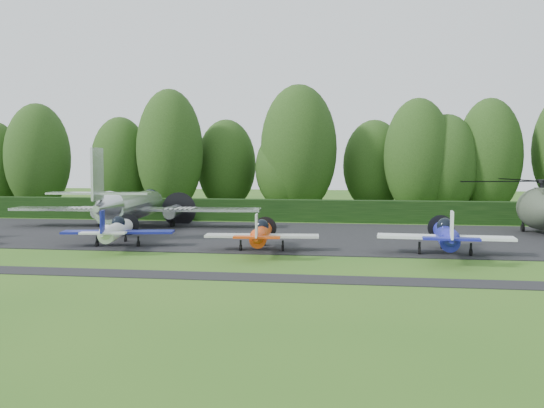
# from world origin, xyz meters

# --- Properties ---
(ground) EXTENTS (160.00, 160.00, 0.00)m
(ground) POSITION_xyz_m (0.00, 0.00, 0.00)
(ground) COLOR #2A5A19
(ground) RESTS_ON ground
(apron) EXTENTS (70.00, 18.00, 0.01)m
(apron) POSITION_xyz_m (0.00, 10.00, 0.00)
(apron) COLOR black
(apron) RESTS_ON ground
(taxiway_verge) EXTENTS (70.00, 2.00, 0.00)m
(taxiway_verge) POSITION_xyz_m (0.00, -6.00, 0.00)
(taxiway_verge) COLOR black
(taxiway_verge) RESTS_ON ground
(hedgerow) EXTENTS (90.00, 1.60, 2.00)m
(hedgerow) POSITION_xyz_m (0.00, 21.00, 0.00)
(hedgerow) COLOR black
(hedgerow) RESTS_ON ground
(transport_plane) EXTENTS (21.04, 16.14, 6.74)m
(transport_plane) POSITION_xyz_m (-7.50, 12.72, 1.88)
(transport_plane) COLOR silver
(transport_plane) RESTS_ON ground
(light_plane_white) EXTENTS (7.18, 7.55, 2.76)m
(light_plane_white) POSITION_xyz_m (-4.37, 2.44, 1.15)
(light_plane_white) COLOR silver
(light_plane_white) RESTS_ON ground
(light_plane_orange) EXTENTS (7.05, 7.42, 2.71)m
(light_plane_orange) POSITION_xyz_m (5.16, 2.04, 1.13)
(light_plane_orange) COLOR #D33E0C
(light_plane_orange) RESTS_ON ground
(light_plane_blue) EXTENTS (7.92, 8.33, 3.04)m
(light_plane_blue) POSITION_xyz_m (16.13, 2.04, 1.27)
(light_plane_blue) COLOR #191C99
(light_plane_blue) RESTS_ON ground
(helicopter) EXTENTS (12.92, 15.13, 4.16)m
(helicopter) POSITION_xyz_m (24.80, 14.30, 2.24)
(helicopter) COLOR #394334
(helicopter) RESTS_ON ground
(sign_board) EXTENTS (3.09, 0.12, 1.74)m
(sign_board) POSITION_xyz_m (25.12, 20.08, 1.18)
(sign_board) COLOR #3F3326
(sign_board) RESTS_ON ground
(tree_0) EXTENTS (7.08, 7.08, 13.21)m
(tree_0) POSITION_xyz_m (-9.20, 28.11, 6.59)
(tree_0) COLOR black
(tree_0) RESTS_ON ground
(tree_1) EXTENTS (6.74, 6.74, 10.28)m
(tree_1) POSITION_xyz_m (-4.24, 33.51, 5.13)
(tree_1) COLOR black
(tree_1) RESTS_ON ground
(tree_4) EXTENTS (7.07, 7.07, 11.89)m
(tree_4) POSITION_xyz_m (-24.29, 27.95, 5.93)
(tree_4) COLOR black
(tree_4) RESTS_ON ground
(tree_5) EXTENTS (6.72, 6.72, 12.07)m
(tree_5) POSITION_xyz_m (24.20, 31.33, 6.02)
(tree_5) COLOR black
(tree_5) RESTS_ON ground
(tree_6) EXTENTS (6.71, 6.71, 10.40)m
(tree_6) POSITION_xyz_m (19.76, 30.45, 5.19)
(tree_6) COLOR black
(tree_6) RESTS_ON ground
(tree_8) EXTENTS (6.44, 6.44, 10.39)m
(tree_8) POSITION_xyz_m (-15.25, 29.31, 5.18)
(tree_8) COLOR black
(tree_8) RESTS_ON ground
(tree_9) EXTENTS (6.88, 6.88, 10.13)m
(tree_9) POSITION_xyz_m (12.46, 34.27, 5.05)
(tree_9) COLOR black
(tree_9) RESTS_ON ground
(tree_10) EXTENTS (8.11, 8.11, 13.64)m
(tree_10) POSITION_xyz_m (4.47, 29.78, 6.81)
(tree_10) COLOR black
(tree_10) RESTS_ON ground
(tree_12) EXTENTS (7.94, 7.94, 9.47)m
(tree_12) POSITION_xyz_m (3.71, 30.28, 4.73)
(tree_12) COLOR black
(tree_12) RESTS_ON ground
(tree_13) EXTENTS (6.93, 6.93, 12.04)m
(tree_13) POSITION_xyz_m (16.83, 29.87, 6.01)
(tree_13) COLOR black
(tree_13) RESTS_ON ground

